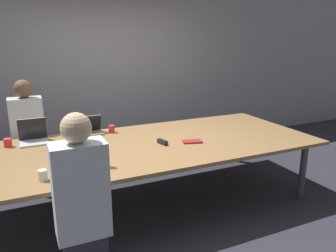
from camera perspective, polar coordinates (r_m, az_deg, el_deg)
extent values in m
plane|color=#2D2D38|center=(4.07, -3.54, -13.09)|extent=(24.00, 24.00, 0.00)
cube|color=#9999A3|center=(5.52, -11.44, 9.42)|extent=(12.00, 0.06, 2.80)
cube|color=#9E7547|center=(3.78, -3.71, -3.37)|extent=(3.97, 1.64, 0.04)
cylinder|color=#4C4C51|center=(4.39, 22.44, -7.01)|extent=(0.08, 0.08, 0.70)
cylinder|color=#4C4C51|center=(5.28, 12.32, -2.51)|extent=(0.08, 0.08, 0.70)
cube|color=gray|center=(4.24, -13.47, -1.30)|extent=(0.32, 0.22, 0.02)
cube|color=gray|center=(4.28, -13.77, 0.47)|extent=(0.33, 0.10, 0.21)
cube|color=black|center=(4.27, -13.74, 0.38)|extent=(0.32, 0.10, 0.21)
cylinder|color=red|center=(4.25, -9.79, -0.51)|extent=(0.07, 0.07, 0.10)
cube|color=#B7B7BC|center=(3.05, -16.35, -8.01)|extent=(0.33, 0.22, 0.02)
cube|color=#B7B7BC|center=(2.93, -16.25, -6.51)|extent=(0.33, 0.08, 0.22)
cube|color=black|center=(2.94, -16.28, -6.50)|extent=(0.33, 0.08, 0.21)
cube|color=silver|center=(2.57, -14.96, -10.76)|extent=(0.40, 0.24, 0.74)
sphere|color=beige|center=(2.40, -15.74, -0.32)|extent=(0.22, 0.22, 0.22)
cylinder|color=white|center=(3.01, -20.98, -8.00)|extent=(0.08, 0.08, 0.09)
cylinder|color=#ADD1E0|center=(3.15, -11.46, -5.23)|extent=(0.07, 0.07, 0.20)
cylinder|color=#ADD1E0|center=(3.11, -11.57, -3.15)|extent=(0.03, 0.03, 0.04)
cube|color=silver|center=(4.07, -22.28, -2.72)|extent=(0.31, 0.26, 0.02)
cube|color=silver|center=(4.14, -22.56, -0.44)|extent=(0.32, 0.05, 0.26)
cube|color=black|center=(4.13, -22.55, -0.50)|extent=(0.31, 0.05, 0.25)
cube|color=#2D2D38|center=(4.74, -22.53, -7.05)|extent=(0.32, 0.24, 0.45)
cube|color=silver|center=(4.56, -23.28, -0.07)|extent=(0.40, 0.24, 0.74)
sphere|color=brown|center=(4.47, -23.93, 5.95)|extent=(0.23, 0.23, 0.23)
cylinder|color=red|center=(4.06, -26.12, -2.63)|extent=(0.09, 0.09, 0.10)
cube|color=black|center=(3.74, -0.97, -2.81)|extent=(0.08, 0.16, 0.05)
cube|color=maroon|center=(3.82, 4.25, -2.71)|extent=(0.25, 0.18, 0.02)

